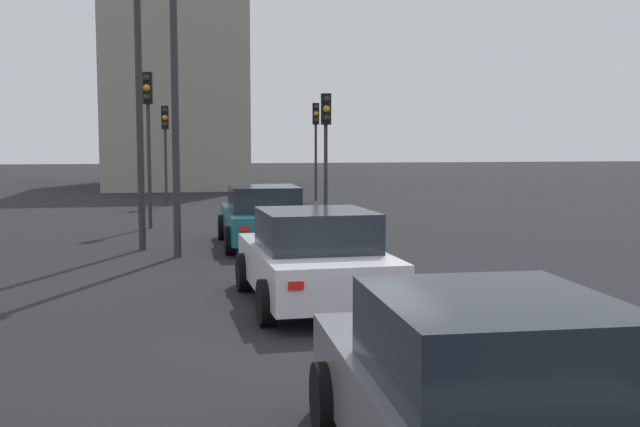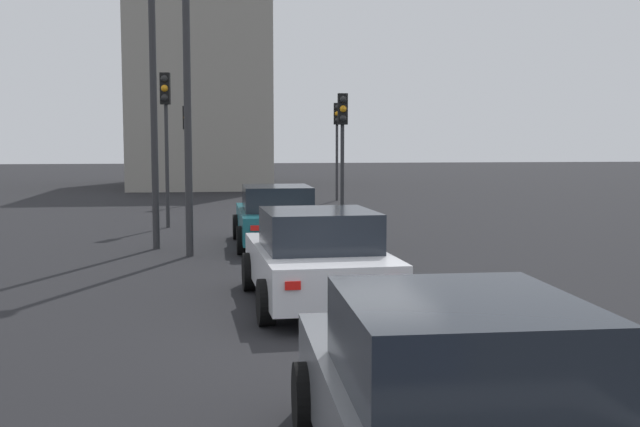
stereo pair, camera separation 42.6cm
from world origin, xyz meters
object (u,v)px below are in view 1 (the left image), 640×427
object	(u,v)px
car_white_second	(314,259)
traffic_light_near_left	(148,117)
traffic_light_near_right	(326,131)
car_grey_third	(483,400)
traffic_light_far_right	(165,134)
street_lamp_kerbside	(138,60)
traffic_light_far_left	(316,131)
street_lamp_far	(174,45)
car_teal_lead	(263,217)

from	to	relation	value
car_white_second	traffic_light_near_left	xyz separation A→B (m)	(11.03, 2.86, 2.48)
car_white_second	traffic_light_near_right	world-z (taller)	traffic_light_near_right
car_grey_third	traffic_light_near_right	xyz separation A→B (m)	(17.08, -2.19, 2.09)
traffic_light_far_right	street_lamp_kerbside	world-z (taller)	street_lamp_kerbside
car_grey_third	traffic_light_far_left	xyz separation A→B (m)	(26.98, -3.66, 2.25)
street_lamp_far	car_grey_third	bearing A→B (deg)	-169.92
traffic_light_far_left	street_lamp_far	distance (m)	16.26
car_white_second	traffic_light_near_left	bearing A→B (deg)	12.29
car_white_second	traffic_light_far_right	xyz separation A→B (m)	(18.86, 2.52, 2.08)
car_teal_lead	car_white_second	distance (m)	6.70
car_white_second	street_lamp_far	size ratio (longest dim) A/B	0.53
car_grey_third	traffic_light_near_left	size ratio (longest dim) A/B	0.92
traffic_light_far_left	traffic_light_far_right	distance (m)	6.41
car_white_second	traffic_light_near_left	world-z (taller)	traffic_light_near_left
car_teal_lead	car_grey_third	distance (m)	13.24
car_teal_lead	car_white_second	size ratio (longest dim) A/B	1.06
street_lamp_far	traffic_light_near_right	bearing A→B (deg)	-39.38
car_grey_third	traffic_light_near_left	bearing A→B (deg)	10.72
traffic_light_near_left	traffic_light_far_left	size ratio (longest dim) A/B	1.08
car_white_second	traffic_light_far_right	distance (m)	19.14
traffic_light_near_left	traffic_light_far_left	world-z (taller)	traffic_light_near_left
traffic_light_near_right	car_grey_third	bearing A→B (deg)	-4.48
traffic_light_near_left	traffic_light_far_left	xyz separation A→B (m)	(9.41, -6.55, -0.23)
car_teal_lead	street_lamp_far	world-z (taller)	street_lamp_far
traffic_light_far_left	traffic_light_near_left	bearing A→B (deg)	-27.27
traffic_light_far_left	car_teal_lead	bearing A→B (deg)	-7.64
traffic_light_near_right	street_lamp_far	world-z (taller)	street_lamp_far
car_white_second	traffic_light_far_right	bearing A→B (deg)	5.35
car_grey_third	traffic_light_near_right	distance (m)	17.35
car_white_second	street_lamp_far	xyz separation A→B (m)	(5.31, 2.07, 3.83)
traffic_light_near_right	traffic_light_far_left	xyz separation A→B (m)	(9.90, -1.47, 0.16)
car_grey_third	traffic_light_far_right	size ratio (longest dim) A/B	1.06
traffic_light_far_left	car_grey_third	bearing A→B (deg)	-0.12
car_teal_lead	street_lamp_far	distance (m)	4.55
traffic_light_near_left	traffic_light_near_right	xyz separation A→B (m)	(-0.49, -5.08, -0.39)
traffic_light_near_left	traffic_light_near_right	size ratio (longest dim) A/B	1.15
car_grey_third	traffic_light_near_right	bearing A→B (deg)	-5.94
car_teal_lead	traffic_light_near_right	bearing A→B (deg)	-30.84
car_white_second	traffic_light_far_right	world-z (taller)	traffic_light_far_right
car_teal_lead	traffic_light_near_right	size ratio (longest dim) A/B	1.12
traffic_light_far_left	street_lamp_kerbside	xyz separation A→B (m)	(-13.84, 6.57, 1.38)
traffic_light_far_right	street_lamp_kerbside	bearing A→B (deg)	-2.73
traffic_light_far_right	car_teal_lead	bearing A→B (deg)	10.41
traffic_light_far_right	street_lamp_far	bearing A→B (deg)	0.83
street_lamp_kerbside	traffic_light_near_right	bearing A→B (deg)	-52.26
traffic_light_far_left	car_white_second	bearing A→B (deg)	-2.63
car_teal_lead	traffic_light_far_left	size ratio (longest dim) A/B	1.06
car_teal_lead	traffic_light_far_right	xyz separation A→B (m)	(12.16, 2.47, 2.09)
traffic_light_far_left	street_lamp_kerbside	bearing A→B (deg)	-17.78
car_white_second	car_teal_lead	bearing A→B (deg)	-1.81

